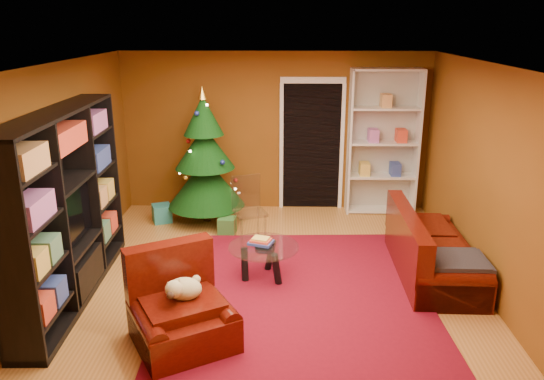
{
  "coord_description": "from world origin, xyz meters",
  "views": [
    {
      "loc": [
        0.15,
        -5.85,
        3.05
      ],
      "look_at": [
        0.0,
        0.4,
        1.05
      ],
      "focal_mm": 35.0,
      "sensor_mm": 36.0,
      "label": 1
    }
  ],
  "objects_px": {
    "christmas_tree": "(205,158)",
    "coffee_table": "(264,262)",
    "gift_box_green": "(227,225)",
    "gift_box_red": "(224,205)",
    "rug": "(295,294)",
    "acrylic_chair": "(250,213)",
    "white_bookshelf": "(383,143)",
    "gift_box_teal": "(162,213)",
    "armchair": "(182,309)",
    "media_unit": "(66,208)",
    "dog": "(185,289)",
    "sofa": "(434,244)"
  },
  "relations": [
    {
      "from": "dog",
      "to": "sofa",
      "type": "height_order",
      "value": "sofa"
    },
    {
      "from": "rug",
      "to": "coffee_table",
      "type": "height_order",
      "value": "coffee_table"
    },
    {
      "from": "gift_box_teal",
      "to": "coffee_table",
      "type": "distance_m",
      "value": 2.56
    },
    {
      "from": "gift_box_teal",
      "to": "dog",
      "type": "distance_m",
      "value": 3.43
    },
    {
      "from": "acrylic_chair",
      "to": "white_bookshelf",
      "type": "bearing_deg",
      "value": 11.35
    },
    {
      "from": "acrylic_chair",
      "to": "gift_box_teal",
      "type": "bearing_deg",
      "value": 134.28
    },
    {
      "from": "media_unit",
      "to": "gift_box_red",
      "type": "relative_size",
      "value": 12.51
    },
    {
      "from": "white_bookshelf",
      "to": "gift_box_teal",
      "type": "bearing_deg",
      "value": -170.63
    },
    {
      "from": "media_unit",
      "to": "coffee_table",
      "type": "xyz_separation_m",
      "value": [
        2.18,
        0.43,
        -0.85
      ]
    },
    {
      "from": "rug",
      "to": "armchair",
      "type": "bearing_deg",
      "value": -138.1
    },
    {
      "from": "christmas_tree",
      "to": "acrylic_chair",
      "type": "height_order",
      "value": "christmas_tree"
    },
    {
      "from": "coffee_table",
      "to": "acrylic_chair",
      "type": "distance_m",
      "value": 1.27
    },
    {
      "from": "media_unit",
      "to": "white_bookshelf",
      "type": "xyz_separation_m",
      "value": [
        4.02,
        2.93,
        0.1
      ]
    },
    {
      "from": "gift_box_teal",
      "to": "gift_box_red",
      "type": "height_order",
      "value": "gift_box_teal"
    },
    {
      "from": "gift_box_red",
      "to": "armchair",
      "type": "height_order",
      "value": "armchair"
    },
    {
      "from": "armchair",
      "to": "acrylic_chair",
      "type": "bearing_deg",
      "value": 50.01
    },
    {
      "from": "armchair",
      "to": "gift_box_green",
      "type": "bearing_deg",
      "value": 57.96
    },
    {
      "from": "media_unit",
      "to": "gift_box_red",
      "type": "height_order",
      "value": "media_unit"
    },
    {
      "from": "gift_box_green",
      "to": "armchair",
      "type": "xyz_separation_m",
      "value": [
        -0.13,
        -2.86,
        0.26
      ]
    },
    {
      "from": "media_unit",
      "to": "acrylic_chair",
      "type": "relative_size",
      "value": 3.33
    },
    {
      "from": "christmas_tree",
      "to": "coffee_table",
      "type": "relative_size",
      "value": 2.48
    },
    {
      "from": "christmas_tree",
      "to": "gift_box_green",
      "type": "height_order",
      "value": "christmas_tree"
    },
    {
      "from": "rug",
      "to": "acrylic_chair",
      "type": "xyz_separation_m",
      "value": [
        -0.63,
        1.63,
        0.41
      ]
    },
    {
      "from": "media_unit",
      "to": "christmas_tree",
      "type": "relative_size",
      "value": 1.31
    },
    {
      "from": "coffee_table",
      "to": "gift_box_green",
      "type": "bearing_deg",
      "value": 112.71
    },
    {
      "from": "gift_box_red",
      "to": "sofa",
      "type": "bearing_deg",
      "value": -38.14
    },
    {
      "from": "gift_box_red",
      "to": "acrylic_chair",
      "type": "relative_size",
      "value": 0.27
    },
    {
      "from": "white_bookshelf",
      "to": "media_unit",
      "type": "bearing_deg",
      "value": -143.83
    },
    {
      "from": "gift_box_green",
      "to": "sofa",
      "type": "height_order",
      "value": "sofa"
    },
    {
      "from": "dog",
      "to": "sofa",
      "type": "relative_size",
      "value": 0.21
    },
    {
      "from": "sofa",
      "to": "rug",
      "type": "bearing_deg",
      "value": 109.19
    },
    {
      "from": "rug",
      "to": "christmas_tree",
      "type": "bearing_deg",
      "value": 119.84
    },
    {
      "from": "gift_box_green",
      "to": "acrylic_chair",
      "type": "height_order",
      "value": "acrylic_chair"
    },
    {
      "from": "gift_box_green",
      "to": "gift_box_red",
      "type": "bearing_deg",
      "value": 99.28
    },
    {
      "from": "media_unit",
      "to": "armchair",
      "type": "relative_size",
      "value": 2.85
    },
    {
      "from": "gift_box_green",
      "to": "rug",
      "type": "bearing_deg",
      "value": -61.88
    },
    {
      "from": "gift_box_red",
      "to": "white_bookshelf",
      "type": "distance_m",
      "value": 2.82
    },
    {
      "from": "coffee_table",
      "to": "white_bookshelf",
      "type": "bearing_deg",
      "value": 53.69
    },
    {
      "from": "media_unit",
      "to": "gift_box_teal",
      "type": "distance_m",
      "value": 2.58
    },
    {
      "from": "gift_box_red",
      "to": "white_bookshelf",
      "type": "xyz_separation_m",
      "value": [
        2.61,
        0.07,
        1.06
      ]
    },
    {
      "from": "acrylic_chair",
      "to": "armchair",
      "type": "bearing_deg",
      "value": -120.54
    },
    {
      "from": "media_unit",
      "to": "gift_box_teal",
      "type": "relative_size",
      "value": 10.02
    },
    {
      "from": "rug",
      "to": "dog",
      "type": "bearing_deg",
      "value": -139.62
    },
    {
      "from": "christmas_tree",
      "to": "dog",
      "type": "height_order",
      "value": "christmas_tree"
    },
    {
      "from": "gift_box_red",
      "to": "rug",
      "type": "bearing_deg",
      "value": -67.88
    },
    {
      "from": "christmas_tree",
      "to": "dog",
      "type": "bearing_deg",
      "value": -85.4
    },
    {
      "from": "gift_box_teal",
      "to": "gift_box_green",
      "type": "distance_m",
      "value": 1.18
    },
    {
      "from": "gift_box_teal",
      "to": "coffee_table",
      "type": "relative_size",
      "value": 0.32
    },
    {
      "from": "gift_box_green",
      "to": "armchair",
      "type": "relative_size",
      "value": 0.26
    },
    {
      "from": "rug",
      "to": "media_unit",
      "type": "height_order",
      "value": "media_unit"
    }
  ]
}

